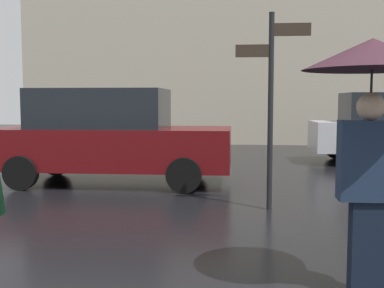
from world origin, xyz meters
name	(u,v)px	position (x,y,z in m)	size (l,w,h in m)	color
pedestrian_with_umbrella	(371,90)	(0.66, 1.09, 1.70)	(1.11, 1.11, 2.11)	black
parked_car_right	(109,136)	(-2.89, 6.34, 0.94)	(4.60, 1.96, 1.85)	#590C0F
street_signpost	(271,91)	(0.09, 4.27, 1.76)	(1.08, 0.08, 2.90)	black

